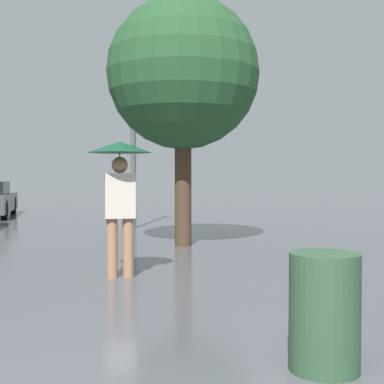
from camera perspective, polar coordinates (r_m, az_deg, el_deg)
name	(u,v)px	position (r m, az deg, el deg)	size (l,w,h in m)	color
pedestrian	(120,178)	(7.74, -7.71, 1.46)	(0.92, 0.92, 1.97)	#9E7051
tree	(183,74)	(11.34, -0.97, 12.46)	(3.16, 3.16, 5.18)	#473323
street_lamp	(133,105)	(14.94, -6.30, 9.19)	(0.40, 0.40, 5.27)	#515456
trash_bin	(324,312)	(4.28, 13.95, -12.30)	(0.54, 0.54, 0.90)	#2D4C33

